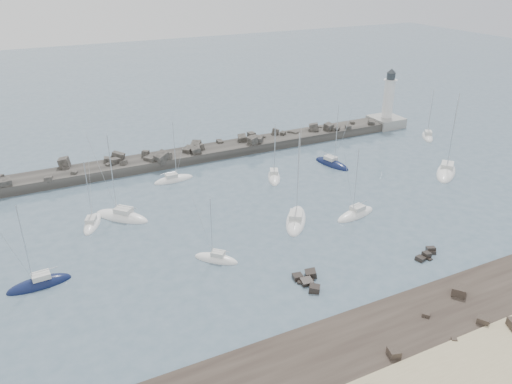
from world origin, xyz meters
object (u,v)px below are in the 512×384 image
(sailboat_1, at_px, (122,217))
(sailboat_9, at_px, (355,215))
(sailboat_3, at_px, (92,224))
(sailboat_10, at_px, (446,172))
(sailboat_4, at_px, (174,180))
(sailboat_7, at_px, (296,221))
(sailboat_11, at_px, (427,137))
(sailboat_8, at_px, (332,164))
(lighthouse, at_px, (387,114))
(sailboat_5, at_px, (216,259))
(sailboat_2, at_px, (40,284))
(sailboat_6, at_px, (274,177))

(sailboat_1, height_order, sailboat_9, sailboat_1)
(sailboat_3, xyz_separation_m, sailboat_10, (64.04, -8.97, 0.02))
(sailboat_4, bearing_deg, sailboat_9, -50.00)
(sailboat_3, bearing_deg, sailboat_9, -22.00)
(sailboat_7, xyz_separation_m, sailboat_11, (47.12, 21.25, 0.01))
(sailboat_8, distance_m, sailboat_11, 29.12)
(lighthouse, relative_size, sailboat_5, 1.45)
(sailboat_1, xyz_separation_m, sailboat_8, (42.31, 3.99, -0.01))
(sailboat_3, bearing_deg, lighthouse, 14.86)
(sailboat_5, bearing_deg, sailboat_1, 116.33)
(sailboat_9, relative_size, sailboat_11, 1.06)
(sailboat_4, bearing_deg, sailboat_1, -138.62)
(sailboat_1, xyz_separation_m, sailboat_5, (8.81, -17.80, -0.02))
(sailboat_3, xyz_separation_m, sailboat_7, (28.60, -13.00, 0.02))
(sailboat_5, relative_size, sailboat_11, 0.86)
(sailboat_10, bearing_deg, sailboat_11, 55.85)
(sailboat_7, bearing_deg, sailboat_2, -179.72)
(sailboat_4, height_order, sailboat_11, sailboat_4)
(sailboat_8, bearing_deg, sailboat_1, -174.61)
(lighthouse, bearing_deg, sailboat_9, -134.87)
(sailboat_1, distance_m, sailboat_5, 19.86)
(sailboat_9, bearing_deg, sailboat_3, 158.00)
(lighthouse, height_order, sailboat_2, lighthouse)
(sailboat_1, relative_size, sailboat_4, 1.24)
(sailboat_1, height_order, sailboat_3, sailboat_1)
(sailboat_9, xyz_separation_m, sailboat_11, (37.55, 23.66, 0.01))
(sailboat_2, xyz_separation_m, sailboat_4, (25.03, 23.75, -0.01))
(sailboat_6, height_order, sailboat_8, sailboat_8)
(sailboat_1, bearing_deg, sailboat_3, -177.69)
(lighthouse, relative_size, sailboat_10, 0.87)
(sailboat_6, relative_size, sailboat_9, 0.94)
(sailboat_7, distance_m, sailboat_8, 25.09)
(sailboat_1, xyz_separation_m, sailboat_11, (71.14, 8.06, 0.00))
(sailboat_10, bearing_deg, sailboat_3, 172.02)
(sailboat_8, bearing_deg, sailboat_6, -176.71)
(sailboat_2, relative_size, sailboat_7, 0.81)
(sailboat_9, bearing_deg, lighthouse, 45.13)
(lighthouse, xyz_separation_m, sailboat_6, (-39.22, -15.89, -2.95))
(sailboat_2, distance_m, sailboat_7, 37.27)
(sailboat_6, relative_size, sailboat_10, 0.69)
(sailboat_3, relative_size, sailboat_5, 1.10)
(sailboat_7, bearing_deg, sailboat_1, 151.24)
(sailboat_7, bearing_deg, sailboat_6, 73.34)
(sailboat_1, xyz_separation_m, sailboat_4, (11.78, 10.38, -0.02))
(sailboat_10, xyz_separation_m, sailboat_11, (11.68, 17.22, 0.01))
(sailboat_9, height_order, sailboat_11, sailboat_9)
(sailboat_7, bearing_deg, sailboat_10, 6.49)
(sailboat_2, height_order, sailboat_4, sailboat_2)
(sailboat_11, bearing_deg, sailboat_5, -157.47)
(sailboat_2, bearing_deg, sailboat_5, -11.36)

